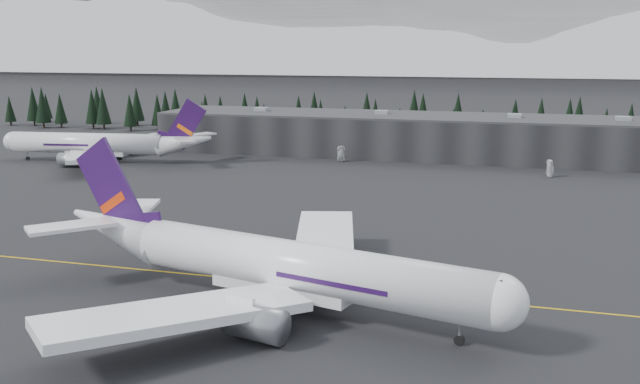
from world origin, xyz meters
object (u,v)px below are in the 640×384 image
(terminal, at_px, (413,135))
(gse_vehicle_a, at_px, (341,159))
(jet_parked, at_px, (105,144))
(gse_vehicle_b, at_px, (550,174))
(jet_main, at_px, (264,262))

(terminal, xyz_separation_m, gse_vehicle_a, (-18.41, -18.48, -5.65))
(jet_parked, xyz_separation_m, gse_vehicle_b, (124.72, 10.36, -4.55))
(gse_vehicle_a, xyz_separation_m, gse_vehicle_b, (58.56, -9.54, 0.14))
(terminal, bearing_deg, gse_vehicle_a, -134.89)
(terminal, relative_size, jet_parked, 2.49)
(gse_vehicle_b, bearing_deg, gse_vehicle_a, -130.12)
(jet_main, relative_size, gse_vehicle_b, 14.69)
(jet_parked, height_order, gse_vehicle_a, jet_parked)
(jet_parked, distance_m, gse_vehicle_a, 69.25)
(jet_main, distance_m, gse_vehicle_b, 114.54)
(gse_vehicle_a, relative_size, gse_vehicle_b, 1.01)
(terminal, bearing_deg, jet_main, -89.49)
(terminal, relative_size, gse_vehicle_b, 34.30)
(jet_parked, bearing_deg, gse_vehicle_b, 177.43)
(gse_vehicle_b, bearing_deg, jet_parked, -116.12)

